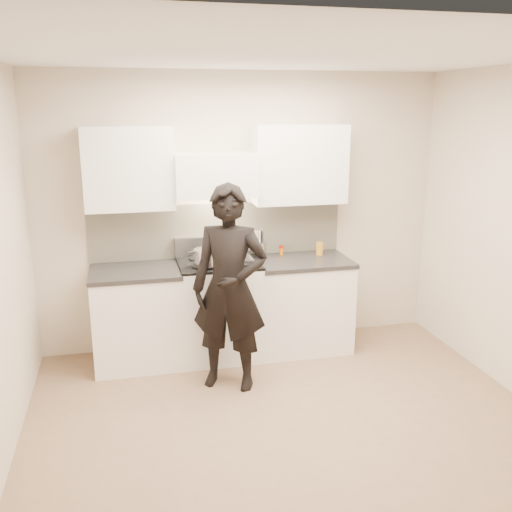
# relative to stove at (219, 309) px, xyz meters

# --- Properties ---
(ground_plane) EXTENTS (4.00, 4.00, 0.00)m
(ground_plane) POSITION_rel_stove_xyz_m (0.30, -1.42, -0.47)
(ground_plane) COLOR #8A6A50
(room_shell) EXTENTS (4.04, 3.54, 2.70)m
(room_shell) POSITION_rel_stove_xyz_m (0.24, -1.05, 1.12)
(room_shell) COLOR beige
(room_shell) RESTS_ON ground
(stove) EXTENTS (0.76, 0.65, 0.96)m
(stove) POSITION_rel_stove_xyz_m (0.00, 0.00, 0.00)
(stove) COLOR white
(stove) RESTS_ON ground
(counter_right) EXTENTS (0.92, 0.67, 0.92)m
(counter_right) POSITION_rel_stove_xyz_m (0.83, 0.00, -0.01)
(counter_right) COLOR white
(counter_right) RESTS_ON ground
(counter_left) EXTENTS (0.82, 0.67, 0.92)m
(counter_left) POSITION_rel_stove_xyz_m (-0.78, 0.00, -0.01)
(counter_left) COLOR white
(counter_left) RESTS_ON ground
(wok) EXTENTS (0.40, 0.49, 0.32)m
(wok) POSITION_rel_stove_xyz_m (0.17, 0.11, 0.59)
(wok) COLOR silver
(wok) RESTS_ON stove
(stock_pot) EXTENTS (0.32, 0.25, 0.15)m
(stock_pot) POSITION_rel_stove_xyz_m (-0.14, -0.14, 0.56)
(stock_pot) COLOR silver
(stock_pot) RESTS_ON stove
(utensil_crock) EXTENTS (0.10, 0.10, 0.28)m
(utensil_crock) POSITION_rel_stove_xyz_m (0.45, 0.16, 0.53)
(utensil_crock) COLOR #9D9DA1
(utensil_crock) RESTS_ON counter_right
(spice_jar) EXTENTS (0.04, 0.04, 0.09)m
(spice_jar) POSITION_rel_stove_xyz_m (0.67, 0.21, 0.49)
(spice_jar) COLOR orange
(spice_jar) RESTS_ON counter_right
(oil_glass) EXTENTS (0.07, 0.07, 0.13)m
(oil_glass) POSITION_rel_stove_xyz_m (1.05, 0.12, 0.51)
(oil_glass) COLOR #BE8721
(oil_glass) RESTS_ON counter_right
(person) EXTENTS (0.76, 0.66, 1.77)m
(person) POSITION_rel_stove_xyz_m (-0.02, -0.64, 0.41)
(person) COLOR black
(person) RESTS_ON ground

